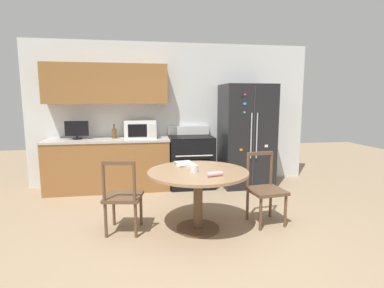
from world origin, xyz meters
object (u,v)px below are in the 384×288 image
object	(u,v)px
dining_chair_right	(265,190)
candle_glass	(194,169)
oven_range	(191,161)
countertop_tv	(77,129)
refrigerator	(246,136)
dining_chair_left	(123,197)
microwave	(140,129)
counter_bottle	(114,133)

from	to	relation	value
dining_chair_right	candle_glass	size ratio (longest dim) A/B	10.00
candle_glass	oven_range	bearing A→B (deg)	81.92
countertop_tv	refrigerator	bearing A→B (deg)	-2.77
refrigerator	dining_chair_right	size ratio (longest dim) A/B	2.04
dining_chair_left	candle_glass	world-z (taller)	dining_chair_left
refrigerator	countertop_tv	xyz separation A→B (m)	(-2.97, 0.14, 0.15)
microwave	candle_glass	distance (m)	2.07
dining_chair_right	candle_glass	xyz separation A→B (m)	(-0.94, -0.11, 0.33)
counter_bottle	dining_chair_left	size ratio (longest dim) A/B	0.27
microwave	counter_bottle	xyz separation A→B (m)	(-0.45, 0.04, -0.06)
counter_bottle	oven_range	bearing A→B (deg)	-4.57
counter_bottle	dining_chair_right	world-z (taller)	counter_bottle
refrigerator	dining_chair_right	world-z (taller)	refrigerator
microwave	countertop_tv	size ratio (longest dim) A/B	1.41
countertop_tv	candle_glass	bearing A→B (deg)	-49.21
oven_range	countertop_tv	world-z (taller)	countertop_tv
microwave	counter_bottle	world-z (taller)	microwave
dining_chair_right	candle_glass	world-z (taller)	dining_chair_right
oven_range	dining_chair_right	size ratio (longest dim) A/B	1.20
countertop_tv	candle_glass	distance (m)	2.61
candle_glass	refrigerator	bearing A→B (deg)	54.95
refrigerator	candle_glass	size ratio (longest dim) A/B	20.40
dining_chair_left	countertop_tv	bearing A→B (deg)	124.81
oven_range	dining_chair_left	distance (m)	2.08
microwave	candle_glass	size ratio (longest dim) A/B	6.03
oven_range	dining_chair_right	distance (m)	1.89
oven_range	dining_chair_left	bearing A→B (deg)	-121.91
oven_range	microwave	xyz separation A→B (m)	(-0.89, 0.07, 0.59)
oven_range	microwave	world-z (taller)	microwave
countertop_tv	microwave	bearing A→B (deg)	-0.72
counter_bottle	candle_glass	size ratio (longest dim) A/B	2.75
microwave	dining_chair_right	distance (m)	2.49
candle_glass	dining_chair_left	bearing A→B (deg)	172.05
refrigerator	dining_chair_left	size ratio (longest dim) A/B	2.04
oven_range	counter_bottle	distance (m)	1.45
counter_bottle	candle_glass	xyz separation A→B (m)	(1.08, -1.99, -0.22)
dining_chair_right	candle_glass	distance (m)	1.01
countertop_tv	dining_chair_left	bearing A→B (deg)	-65.00
refrigerator	oven_range	size ratio (longest dim) A/B	1.70
countertop_tv	counter_bottle	xyz separation A→B (m)	(0.62, 0.03, -0.08)
refrigerator	dining_chair_left	distance (m)	2.76
countertop_tv	dining_chair_left	size ratio (longest dim) A/B	0.43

